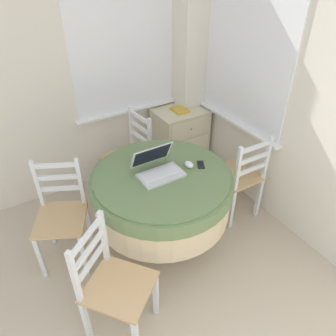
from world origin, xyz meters
The scene contains 11 objects.
corner_room_shell centered at (1.14, 2.10, 1.28)m, with size 4.21×5.18×2.55m.
round_dining_table centered at (0.82, 2.09, 0.61)m, with size 1.14×1.14×0.78m.
laptop centered at (0.81, 2.13, 0.82)m, with size 0.35×0.30×0.21m.
computer_mouse centered at (1.06, 2.07, 0.80)m, with size 0.06×0.09×0.05m.
cell_phone centered at (1.16, 2.04, 0.78)m, with size 0.10×0.12×0.01m.
dining_chair_near_back_window centered at (0.93, 2.92, 0.45)m, with size 0.45×0.43×0.90m.
dining_chair_near_right_window centered at (1.65, 2.07, 0.45)m, with size 0.39×0.42×0.90m.
dining_chair_camera_near centered at (0.16, 1.59, 0.45)m, with size 0.56×0.57×0.90m.
dining_chair_left_flank centered at (0.06, 2.41, 0.45)m, with size 0.53×0.54×0.90m.
corner_cabinet centered at (1.63, 3.07, 0.37)m, with size 0.58×0.46×0.74m.
book_on_cabinet centered at (1.61, 3.04, 0.75)m, with size 0.15×0.19×0.02m.
Camera 1 is at (-0.20, 0.30, 2.30)m, focal length 35.00 mm.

